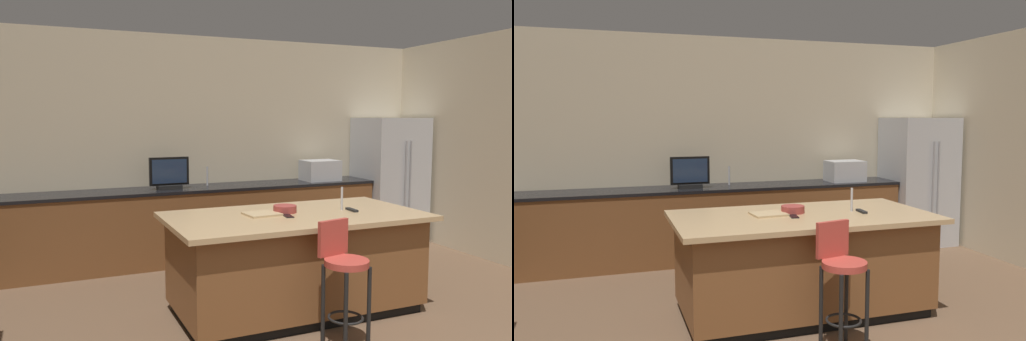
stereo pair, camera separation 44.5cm
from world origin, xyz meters
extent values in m
cube|color=beige|center=(0.00, 4.75, 1.40)|extent=(7.00, 0.12, 2.81)
cube|color=brown|center=(-0.07, 4.37, 0.44)|extent=(4.74, 0.60, 0.88)
cube|color=black|center=(-0.07, 4.37, 0.90)|extent=(4.76, 0.62, 0.04)
cube|color=black|center=(0.24, 2.39, 0.04)|extent=(2.09, 0.96, 0.09)
cube|color=brown|center=(0.24, 2.39, 0.48)|extent=(2.17, 1.04, 0.77)
cube|color=tan|center=(0.24, 2.39, 0.88)|extent=(2.33, 1.20, 0.04)
cube|color=#B7BABF|center=(2.75, 4.30, 0.88)|extent=(0.87, 0.75, 1.77)
cylinder|color=gray|center=(2.71, 3.90, 0.97)|extent=(0.02, 0.02, 0.97)
cylinder|color=gray|center=(2.79, 3.90, 0.97)|extent=(0.02, 0.02, 0.97)
cube|color=#B7BABF|center=(1.65, 4.37, 1.06)|extent=(0.48, 0.36, 0.28)
cube|color=black|center=(-0.45, 4.32, 0.94)|extent=(0.28, 0.16, 0.05)
cube|color=black|center=(-0.45, 4.32, 1.13)|extent=(0.47, 0.05, 0.34)
cube|color=#1E2D47|center=(-0.45, 4.30, 1.13)|extent=(0.42, 0.01, 0.29)
cylinder|color=#B2B2B7|center=(0.07, 4.47, 1.04)|extent=(0.02, 0.02, 0.24)
cylinder|color=#B2B2B7|center=(0.73, 2.39, 1.01)|extent=(0.02, 0.02, 0.22)
cylinder|color=#B23D33|center=(0.24, 1.54, 0.68)|extent=(0.34, 0.34, 0.05)
cube|color=#B23D33|center=(0.21, 1.69, 0.84)|extent=(0.29, 0.10, 0.28)
cylinder|color=black|center=(0.15, 1.40, 0.33)|extent=(0.03, 0.03, 0.65)
cylinder|color=black|center=(0.39, 1.45, 0.33)|extent=(0.03, 0.03, 0.65)
cylinder|color=black|center=(0.10, 1.64, 0.33)|extent=(0.03, 0.03, 0.65)
cylinder|color=black|center=(0.34, 1.69, 0.33)|extent=(0.03, 0.03, 0.65)
torus|color=black|center=(0.24, 1.54, 0.25)|extent=(0.28, 0.28, 0.02)
cylinder|color=#993833|center=(0.19, 2.49, 0.94)|extent=(0.21, 0.21, 0.07)
cube|color=black|center=(0.13, 2.31, 0.91)|extent=(0.09, 0.16, 0.01)
cube|color=black|center=(0.80, 2.32, 0.91)|extent=(0.06, 0.17, 0.02)
cube|color=tan|center=(-0.06, 2.46, 0.91)|extent=(0.32, 0.28, 0.02)
camera|label=1|loc=(-1.86, -1.65, 1.77)|focal=35.73mm
camera|label=2|loc=(-1.44, -1.81, 1.77)|focal=35.73mm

